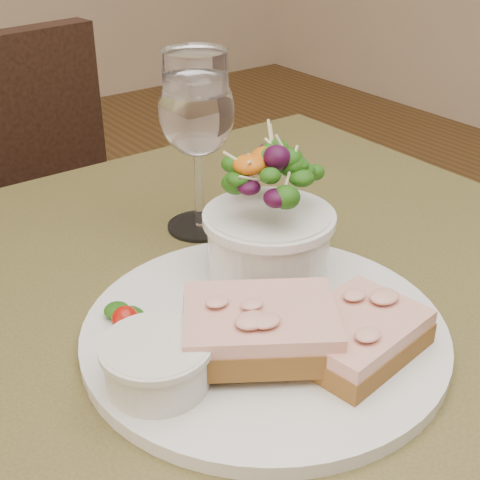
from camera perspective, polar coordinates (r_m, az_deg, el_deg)
cafe_table at (r=0.64m, az=1.06°, el=-14.27°), size 0.80×0.80×0.75m
dinner_plate at (r=0.55m, az=2.09°, el=-7.83°), size 0.30×0.30×0.01m
sandwich_front at (r=0.52m, az=9.91°, el=-7.94°), size 0.11×0.09×0.03m
sandwich_back at (r=0.50m, az=1.73°, el=-7.46°), size 0.14×0.14×0.03m
ramekin at (r=0.48m, az=-7.10°, el=-10.27°), size 0.07×0.07×0.04m
salad_bowl at (r=0.59m, az=2.51°, el=2.16°), size 0.11×0.11×0.13m
garnish at (r=0.55m, az=-9.16°, el=-6.32°), size 0.05×0.04×0.02m
wine_glass at (r=0.67m, az=-3.72°, el=10.41°), size 0.08×0.08×0.18m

